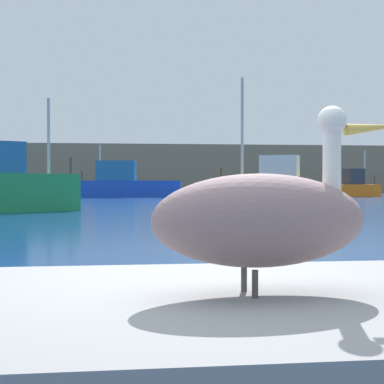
% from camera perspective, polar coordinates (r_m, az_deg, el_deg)
% --- Properties ---
extents(ground_plane, '(260.00, 260.00, 0.00)m').
position_cam_1_polar(ground_plane, '(3.66, -3.00, -18.00)').
color(ground_plane, navy).
extents(hillside_backdrop, '(140.00, 11.50, 5.08)m').
position_cam_1_polar(hillside_backdrop, '(65.80, -6.73, 2.26)').
color(hillside_backdrop, '#7F755B').
rests_on(hillside_backdrop, ground).
extents(pier_dock, '(3.63, 2.10, 0.65)m').
position_cam_1_polar(pier_dock, '(2.94, 6.71, -16.21)').
color(pier_dock, gray).
rests_on(pier_dock, ground).
extents(pelican, '(1.34, 0.59, 0.92)m').
position_cam_1_polar(pelican, '(2.82, 6.98, -2.56)').
color(pelican, gray).
rests_on(pelican, pier_dock).
extents(fishing_boat_green, '(5.34, 3.80, 4.56)m').
position_cam_1_polar(fishing_boat_green, '(23.53, -17.78, 0.62)').
color(fishing_boat_green, '#1E8C4C').
rests_on(fishing_boat_green, ground).
extents(fishing_boat_blue, '(7.85, 3.04, 3.95)m').
position_cam_1_polar(fishing_boat_blue, '(43.79, -6.49, 0.80)').
color(fishing_boat_blue, blue).
rests_on(fishing_boat_blue, ground).
extents(fishing_boat_yellow, '(5.24, 3.46, 5.55)m').
position_cam_1_polar(fishing_boat_yellow, '(24.16, 8.50, 0.07)').
color(fishing_boat_yellow, yellow).
rests_on(fishing_boat_yellow, ground).
extents(fishing_boat_orange, '(5.06, 2.26, 3.59)m').
position_cam_1_polar(fishing_boat_orange, '(46.43, 15.28, 0.45)').
color(fishing_boat_orange, orange).
rests_on(fishing_boat_orange, ground).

